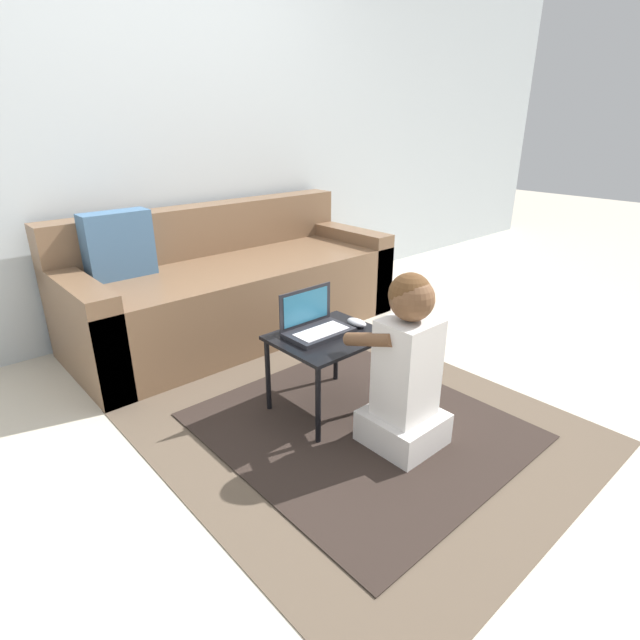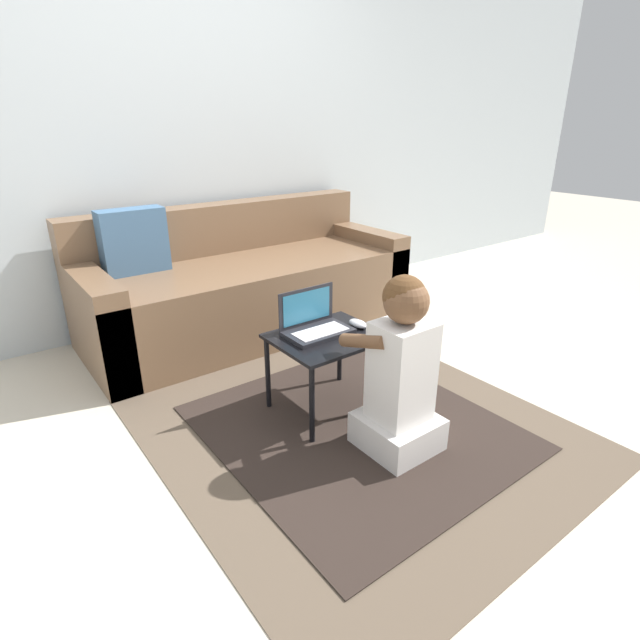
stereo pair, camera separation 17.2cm
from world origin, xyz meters
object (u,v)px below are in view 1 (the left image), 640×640
object	(u,v)px
computer_mouse	(357,322)
person_seated	(406,370)
laptop_desk	(328,345)
laptop	(316,326)
couch	(233,288)

from	to	relation	value
computer_mouse	person_seated	distance (m)	0.42
laptop_desk	computer_mouse	xyz separation A→B (m)	(0.17, -0.01, 0.07)
laptop	computer_mouse	distance (m)	0.21
laptop_desk	laptop	world-z (taller)	laptop
couch	person_seated	xyz separation A→B (m)	(-0.14, -1.51, 0.06)
laptop_desk	couch	bearing A→B (deg)	80.24
couch	person_seated	bearing A→B (deg)	-95.20
couch	person_seated	size ratio (longest dim) A/B	2.70
couch	laptop	xyz separation A→B (m)	(-0.22, -1.05, 0.13)
couch	laptop_desk	distance (m)	1.12
person_seated	laptop	bearing A→B (deg)	99.85
couch	person_seated	distance (m)	1.52
couch	computer_mouse	distance (m)	1.12
laptop_desk	person_seated	world-z (taller)	person_seated
laptop	person_seated	size ratio (longest dim) A/B	0.40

